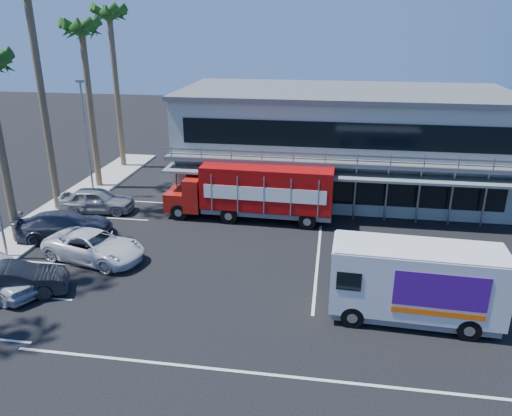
# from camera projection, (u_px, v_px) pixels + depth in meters

# --- Properties ---
(ground) EXTENTS (120.00, 120.00, 0.00)m
(ground) POSITION_uv_depth(u_px,v_px,m) (272.00, 289.00, 23.33)
(ground) COLOR black
(ground) RESTS_ON ground
(building) EXTENTS (22.40, 12.00, 7.30)m
(building) POSITION_uv_depth(u_px,v_px,m) (341.00, 142.00, 35.39)
(building) COLOR #99A092
(building) RESTS_ON ground
(curb_strip) EXTENTS (3.00, 32.00, 0.16)m
(curb_strip) POSITION_uv_depth(u_px,v_px,m) (45.00, 220.00, 31.03)
(curb_strip) COLOR #A5A399
(curb_strip) RESTS_ON ground
(palm_d) EXTENTS (2.80, 2.80, 14.75)m
(palm_d) POSITION_uv_depth(u_px,v_px,m) (28.00, 1.00, 28.39)
(palm_d) COLOR brown
(palm_d) RESTS_ON ground
(palm_e) EXTENTS (2.80, 2.80, 12.25)m
(palm_e) POSITION_uv_depth(u_px,v_px,m) (82.00, 39.00, 33.72)
(palm_e) COLOR brown
(palm_e) RESTS_ON ground
(palm_f) EXTENTS (2.80, 2.80, 13.25)m
(palm_f) POSITION_uv_depth(u_px,v_px,m) (110.00, 24.00, 38.54)
(palm_f) COLOR brown
(palm_f) RESTS_ON ground
(light_pole_far) EXTENTS (0.50, 0.25, 8.09)m
(light_pole_far) POSITION_uv_depth(u_px,v_px,m) (86.00, 134.00, 33.96)
(light_pole_far) COLOR gray
(light_pole_far) RESTS_ON ground
(red_truck) EXTENTS (10.49, 2.79, 3.51)m
(red_truck) POSITION_uv_depth(u_px,v_px,m) (256.00, 190.00, 30.82)
(red_truck) COLOR #A3140D
(red_truck) RESTS_ON ground
(white_van) EXTENTS (6.93, 2.65, 3.34)m
(white_van) POSITION_uv_depth(u_px,v_px,m) (416.00, 282.00, 20.33)
(white_van) COLOR silver
(white_van) RESTS_ON ground
(parked_car_b) EXTENTS (4.98, 3.47, 1.56)m
(parked_car_b) POSITION_uv_depth(u_px,v_px,m) (12.00, 281.00, 22.42)
(parked_car_b) COLOR black
(parked_car_b) RESTS_ON ground
(parked_car_c) EXTENTS (5.88, 3.75, 1.51)m
(parked_car_c) POSITION_uv_depth(u_px,v_px,m) (94.00, 246.00, 25.93)
(parked_car_c) COLOR silver
(parked_car_c) RESTS_ON ground
(parked_car_d) EXTENTS (5.71, 4.02, 1.54)m
(parked_car_d) POSITION_uv_depth(u_px,v_px,m) (65.00, 225.00, 28.57)
(parked_car_d) COLOR #313441
(parked_car_d) RESTS_ON ground
(parked_car_e) EXTENTS (4.92, 2.38, 1.62)m
(parked_car_e) POSITION_uv_depth(u_px,v_px,m) (97.00, 200.00, 32.37)
(parked_car_e) COLOR slate
(parked_car_e) RESTS_ON ground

